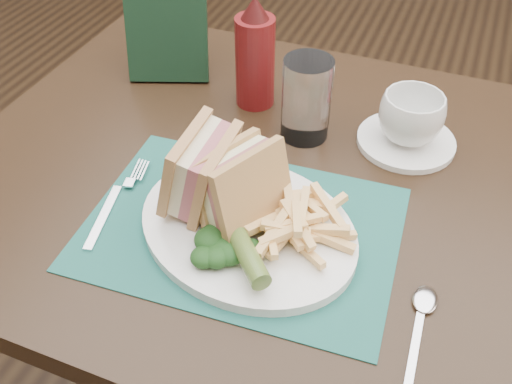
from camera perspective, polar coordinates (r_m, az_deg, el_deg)
floor at (r=1.71m, az=6.32°, el=-6.69°), size 7.00×7.00×0.00m
table_main at (r=1.12m, az=0.18°, el=-12.32°), size 0.90×0.75×0.75m
placemat at (r=0.75m, az=-1.43°, el=-3.60°), size 0.42×0.31×0.00m
plate at (r=0.74m, az=-0.86°, el=-3.61°), size 0.36×0.32×0.01m
sandwich_half_a at (r=0.74m, az=-7.12°, el=2.70°), size 0.08×0.12×0.11m
sandwich_half_b at (r=0.71m, az=-2.50°, el=1.42°), size 0.12×0.13×0.11m
kale_garnish at (r=0.69m, az=-2.84°, el=-5.87°), size 0.11×0.08×0.03m
pickle_spear at (r=0.68m, az=-1.30°, el=-5.49°), size 0.10×0.11×0.03m
fries_pile at (r=0.70m, az=4.31°, el=-2.74°), size 0.18×0.20×0.05m
fork at (r=0.80m, az=-13.93°, el=-0.78°), size 0.07×0.17×0.01m
spoon at (r=0.67m, az=15.96°, el=-13.11°), size 0.04×0.15×0.01m
saucer at (r=0.91m, az=14.75°, el=4.95°), size 0.17×0.17×0.01m
coffee_cup at (r=0.89m, az=15.23°, el=7.16°), size 0.12×0.12×0.08m
drinking_glass at (r=0.87m, az=5.07°, el=9.22°), size 0.08×0.08×0.13m
ketchup_bottle at (r=0.93m, az=-0.10°, el=13.80°), size 0.06×0.06×0.19m
check_presenter at (r=1.02m, az=-9.02°, el=17.18°), size 0.16×0.13×0.22m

